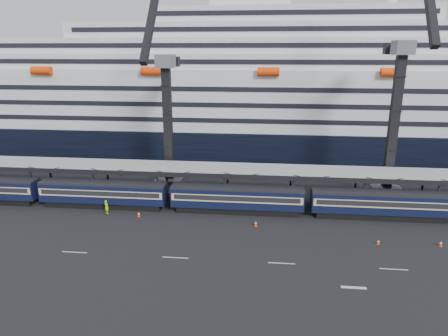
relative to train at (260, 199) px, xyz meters
The scene contains 12 objects.
ground 11.25m from the train, 65.06° to the right, with size 260.00×260.00×0.00m, color black.
lane_markings 20.02m from the train, 49.95° to the right, with size 111.00×4.27×0.02m.
train is the anchor object (origin of this frame).
canopy 6.85m from the train, 40.71° to the left, with size 130.00×6.25×5.53m.
cruise_ship 37.56m from the train, 84.34° to the left, with size 214.09×28.84×34.00m.
crane_dark_near 20.10m from the train, 150.76° to the left, with size 4.50×17.75×35.08m.
crane_dark_mid 23.83m from the train, 21.11° to the left, with size 4.50×18.24×39.64m.
worker 22.16m from the train, behind, with size 0.74×0.49×2.03m, color #C0FF0D.
traffic_cone_b 17.44m from the train, 169.74° to the right, with size 0.38×0.38×0.76m.
traffic_cone_c 4.93m from the train, 96.04° to the right, with size 0.42×0.42×0.84m.
traffic_cone_d 16.76m from the train, 29.47° to the right, with size 0.35×0.35×0.71m.
traffic_cone_e 23.30m from the train, 20.07° to the right, with size 0.39×0.39×0.78m.
Camera 1 is at (-4.23, -43.79, 22.75)m, focal length 32.00 mm.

